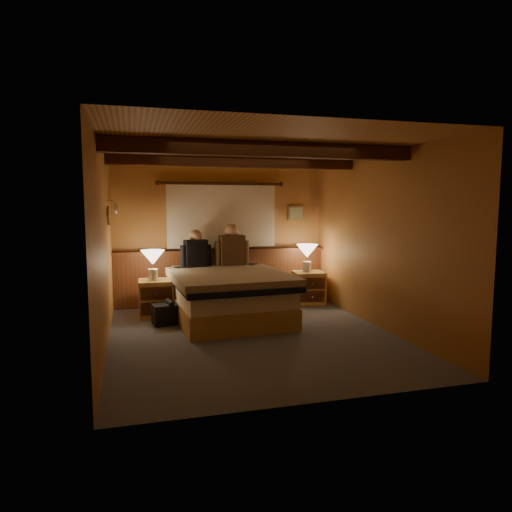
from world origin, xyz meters
name	(u,v)px	position (x,y,z in m)	size (l,w,h in m)	color
floor	(252,336)	(0.00, 0.00, 0.00)	(4.20, 4.20, 0.00)	#575B67
ceiling	(252,148)	(0.00, 0.00, 2.40)	(4.20, 4.20, 0.00)	#D9A751
wall_back	(221,234)	(0.00, 2.10, 1.20)	(3.60, 3.60, 0.00)	#BD8044
wall_left	(104,247)	(-1.80, 0.00, 1.20)	(4.20, 4.20, 0.00)	#BD8044
wall_right	(379,241)	(1.80, 0.00, 1.20)	(4.20, 4.20, 0.00)	#BD8044
wall_front	(317,265)	(0.00, -2.10, 1.20)	(3.60, 3.60, 0.00)	#BD8044
wainscot	(222,275)	(0.00, 2.04, 0.49)	(3.60, 0.23, 0.94)	brown
curtain_window	(222,215)	(0.00, 2.03, 1.52)	(2.18, 0.09, 1.11)	#4B2312
ceiling_beams	(249,156)	(0.00, 0.15, 2.31)	(3.60, 1.65, 0.16)	#4B2312
coat_rail	(114,207)	(-1.72, 1.58, 1.67)	(0.05, 0.55, 0.24)	white
framed_print	(296,213)	(1.35, 2.08, 1.55)	(0.30, 0.04, 0.25)	#A08350
bed	(228,295)	(-0.13, 0.95, 0.37)	(1.72, 2.16, 0.71)	tan
nightstand_left	(156,298)	(-1.15, 1.40, 0.28)	(0.52, 0.47, 0.56)	tan
nightstand_right	(308,288)	(1.42, 1.62, 0.28)	(0.55, 0.51, 0.56)	tan
lamp_left	(153,259)	(-1.19, 1.36, 0.88)	(0.35, 0.35, 0.46)	silver
lamp_right	(307,253)	(1.37, 1.58, 0.89)	(0.36, 0.36, 0.48)	silver
person_left	(196,252)	(-0.50, 1.66, 0.95)	(0.51, 0.26, 0.63)	black
person_right	(232,248)	(0.10, 1.69, 0.99)	(0.58, 0.25, 0.71)	#49301D
duffel_bag	(170,313)	(-0.98, 0.90, 0.15)	(0.52, 0.36, 0.34)	black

